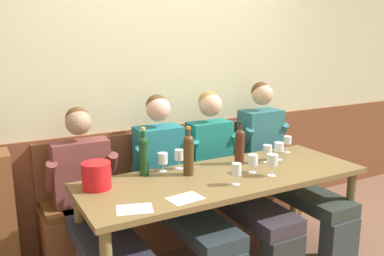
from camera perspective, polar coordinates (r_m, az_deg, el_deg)
name	(u,v)px	position (r m, az deg, el deg)	size (l,w,h in m)	color
room_wall_back	(169,76)	(3.63, -3.19, 7.32)	(6.80, 0.08, 2.80)	beige
wood_wainscot_panel	(173,176)	(3.78, -2.66, -6.73)	(6.80, 0.03, 0.96)	brown
wall_bench	(184,204)	(3.68, -1.17, -10.64)	(2.42, 0.42, 0.94)	brown
dining_table	(224,186)	(3.02, 4.56, -8.17)	(2.12, 0.77, 0.76)	brown
person_left_seat	(95,207)	(2.95, -13.44, -10.75)	(0.53, 1.19, 1.24)	#2E253D
person_center_right_seat	(175,183)	(3.18, -2.35, -7.71)	(0.48, 1.20, 1.28)	#2A3737
person_center_left_seat	(230,174)	(3.40, 5.29, -6.51)	(0.49, 1.20, 1.28)	#292D2E
person_right_seat	(280,161)	(3.74, 12.28, -4.50)	(0.49, 1.20, 1.33)	#303739
ice_bucket	(96,176)	(2.77, -13.26, -6.51)	(0.19, 0.19, 0.18)	red
wine_bottle_clear_water	(240,145)	(3.21, 6.70, -2.43)	(0.08, 0.08, 0.34)	#492314
wine_bottle_green_tall	(144,155)	(2.95, -6.77, -3.74)	(0.07, 0.07, 0.36)	#16401D
wine_bottle_amber_mid	(189,153)	(2.94, -0.49, -3.60)	(0.08, 0.08, 0.36)	#472E15
wine_glass_center_front	(163,159)	(3.03, -4.13, -4.39)	(0.07, 0.07, 0.14)	silver
wine_glass_by_bottle	(179,156)	(3.09, -1.82, -3.94)	(0.07, 0.07, 0.15)	silver
wine_glass_right_end	(272,161)	(2.98, 11.20, -4.54)	(0.08, 0.08, 0.16)	silver
wine_glass_mid_left	(279,148)	(3.38, 12.08, -2.74)	(0.08, 0.08, 0.15)	silver
wine_glass_mid_right	(287,141)	(3.60, 13.24, -1.79)	(0.07, 0.07, 0.15)	silver
wine_glass_near_bucket	(253,160)	(3.03, 8.53, -4.50)	(0.07, 0.07, 0.14)	silver
wine_glass_center_rear	(267,150)	(3.28, 10.53, -3.10)	(0.07, 0.07, 0.15)	silver
wine_glass_left_end	(236,170)	(2.77, 6.26, -5.84)	(0.07, 0.07, 0.15)	silver
tasting_sheet_left_guest	(135,209)	(2.45, -8.06, -11.19)	(0.21, 0.15, 0.00)	white
tasting_sheet_right_guest	(185,198)	(2.57, -0.95, -9.83)	(0.21, 0.15, 0.00)	white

